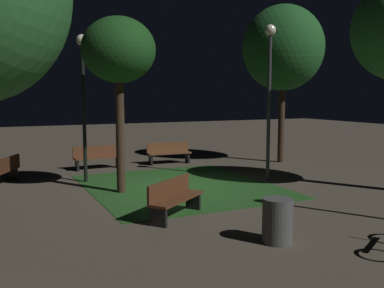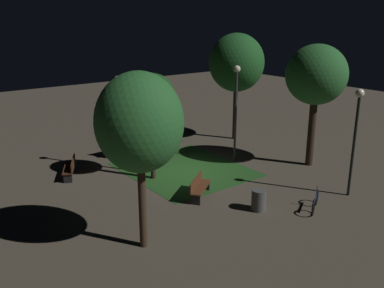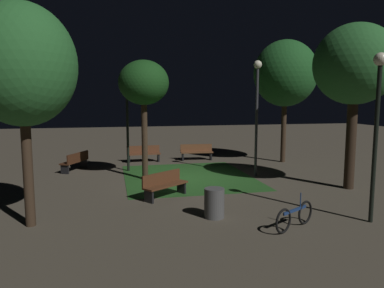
{
  "view_description": "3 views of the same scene",
  "coord_description": "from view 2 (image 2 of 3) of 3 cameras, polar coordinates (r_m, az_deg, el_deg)",
  "views": [
    {
      "loc": [
        5.23,
        11.74,
        2.83
      ],
      "look_at": [
        -0.33,
        0.05,
        1.36
      ],
      "focal_mm": 40.29,
      "sensor_mm": 36.0,
      "label": 1
    },
    {
      "loc": [
        11.62,
        15.73,
        7.44
      ],
      "look_at": [
        -1.0,
        -0.93,
        1.04
      ],
      "focal_mm": 39.07,
      "sensor_mm": 36.0,
      "label": 2
    },
    {
      "loc": [
        3.13,
        14.98,
        3.43
      ],
      "look_at": [
        -0.43,
        -1.06,
        1.37
      ],
      "focal_mm": 33.85,
      "sensor_mm": 36.0,
      "label": 3
    }
  ],
  "objects": [
    {
      "name": "lamp_post_plaza_east",
      "position": [
        21.81,
        6.04,
        6.24
      ],
      "size": [
        0.36,
        0.36,
        5.07
      ],
      "color": "#333338",
      "rests_on": "ground"
    },
    {
      "name": "bench_back_row",
      "position": [
        25.2,
        -4.22,
        0.94
      ],
      "size": [
        1.83,
        0.6,
        0.88
      ],
      "color": "brown",
      "rests_on": "ground"
    },
    {
      "name": "ground_plane",
      "position": [
        20.92,
        -0.65,
        -3.81
      ],
      "size": [
        60.0,
        60.0,
        0.0
      ],
      "primitive_type": "plane",
      "color": "#4C4438"
    },
    {
      "name": "tree_near_wall",
      "position": [
        21.68,
        16.61,
        8.92
      ],
      "size": [
        3.03,
        3.03,
        6.19
      ],
      "color": "#2D2116",
      "rests_on": "ground"
    },
    {
      "name": "grass_lawn",
      "position": [
        21.25,
        -1.05,
        -3.47
      ],
      "size": [
        5.5,
        6.33,
        0.01
      ],
      "primitive_type": "cube",
      "color": "#23511E",
      "rests_on": "ground"
    },
    {
      "name": "trash_bin",
      "position": [
        16.98,
        9.1,
        -7.58
      ],
      "size": [
        0.59,
        0.59,
        0.87
      ],
      "primitive_type": "cylinder",
      "color": "#4C4C4C",
      "rests_on": "ground"
    },
    {
      "name": "lamp_post_path_center",
      "position": [
        20.67,
        -9.91,
        4.94
      ],
      "size": [
        0.36,
        0.36,
        4.74
      ],
      "color": "black",
      "rests_on": "ground"
    },
    {
      "name": "bicycle",
      "position": [
        17.55,
        16.46,
        -7.57
      ],
      "size": [
        1.51,
        0.9,
        0.93
      ],
      "color": "black",
      "rests_on": "ground"
    },
    {
      "name": "bench_corner",
      "position": [
        17.94,
        0.96,
        -5.81
      ],
      "size": [
        1.73,
        1.46,
        0.88
      ],
      "color": "#512D19",
      "rests_on": "ground"
    },
    {
      "name": "tree_lawn_side",
      "position": [
        13.02,
        -7.2,
        2.82
      ],
      "size": [
        2.79,
        2.79,
        5.9
      ],
      "color": "#38281C",
      "rests_on": "ground"
    },
    {
      "name": "tree_back_right",
      "position": [
        19.11,
        -5.6,
        6.69
      ],
      "size": [
        2.1,
        2.1,
        5.03
      ],
      "color": "#38281C",
      "rests_on": "ground"
    },
    {
      "name": "tree_back_left",
      "position": [
        25.81,
        6.1,
        10.95
      ],
      "size": [
        3.35,
        3.35,
        6.52
      ],
      "color": "#38281C",
      "rests_on": "ground"
    },
    {
      "name": "lamp_post_plaza_west",
      "position": [
        18.54,
        21.5,
        2.44
      ],
      "size": [
        0.36,
        0.36,
        4.65
      ],
      "color": "black",
      "rests_on": "ground"
    },
    {
      "name": "bench_near_trees",
      "position": [
        20.98,
        -16.25,
        -3.06
      ],
      "size": [
        1.23,
        1.83,
        0.88
      ],
      "color": "#422314",
      "rests_on": "ground"
    },
    {
      "name": "bench_by_lamp",
      "position": [
        23.79,
        -10.22,
        -0.27
      ],
      "size": [
        1.82,
        0.56,
        0.88
      ],
      "color": "brown",
      "rests_on": "ground"
    }
  ]
}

